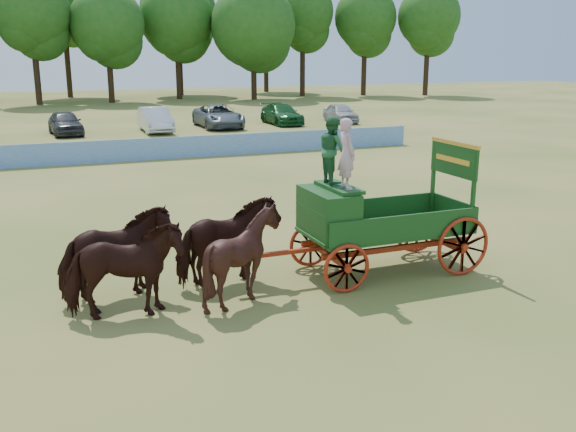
{
  "coord_description": "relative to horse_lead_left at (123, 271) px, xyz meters",
  "views": [
    {
      "loc": [
        -7.45,
        -12.86,
        5.04
      ],
      "look_at": [
        -1.98,
        0.68,
        1.3
      ],
      "focal_mm": 40.0,
      "sensor_mm": 36.0,
      "label": 1
    }
  ],
  "objects": [
    {
      "name": "horse_wheel_left",
      "position": [
        2.4,
        0.0,
        0.0
      ],
      "size": [
        2.05,
        1.9,
        1.94
      ],
      "primitive_type": "imported",
      "rotation": [
        0.0,
        0.0,
        1.35
      ],
      "color": "black",
      "rests_on": "ground"
    },
    {
      "name": "ground",
      "position": [
        6.02,
        0.87,
        -0.97
      ],
      "size": [
        160.0,
        160.0,
        0.0
      ],
      "primitive_type": "plane",
      "color": "#A08648",
      "rests_on": "ground"
    },
    {
      "name": "horse_lead_right",
      "position": [
        0.0,
        1.1,
        0.0
      ],
      "size": [
        2.47,
        1.56,
        1.93
      ],
      "primitive_type": "imported",
      "rotation": [
        0.0,
        0.0,
        1.81
      ],
      "color": "black",
      "rests_on": "ground"
    },
    {
      "name": "farm_dray",
      "position": [
        5.37,
        0.57,
        0.64
      ],
      "size": [
        5.99,
        2.0,
        3.68
      ],
      "color": "#AA2811",
      "rests_on": "ground"
    },
    {
      "name": "horse_lead_left",
      "position": [
        0.0,
        0.0,
        0.0
      ],
      "size": [
        2.4,
        1.33,
        1.93
      ],
      "primitive_type": "imported",
      "rotation": [
        0.0,
        0.0,
        1.44
      ],
      "color": "black",
      "rests_on": "ground"
    },
    {
      "name": "sponsor_banner",
      "position": [
        5.02,
        18.87,
        -0.44
      ],
      "size": [
        26.0,
        0.08,
        1.05
      ],
      "primitive_type": "cube",
      "color": "blue",
      "rests_on": "ground"
    },
    {
      "name": "parked_cars",
      "position": [
        1.04,
        30.63,
        -0.22
      ],
      "size": [
        41.89,
        7.02,
        1.61
      ],
      "color": "silver",
      "rests_on": "ground"
    },
    {
      "name": "horse_wheel_right",
      "position": [
        2.4,
        1.1,
        0.0
      ],
      "size": [
        2.48,
        1.58,
        1.93
      ],
      "primitive_type": "imported",
      "rotation": [
        0.0,
        0.0,
        1.82
      ],
      "color": "black",
      "rests_on": "ground"
    },
    {
      "name": "treeline",
      "position": [
        -2.48,
        60.85,
        8.06
      ],
      "size": [
        89.12,
        21.83,
        15.2
      ],
      "color": "#382314",
      "rests_on": "ground"
    }
  ]
}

